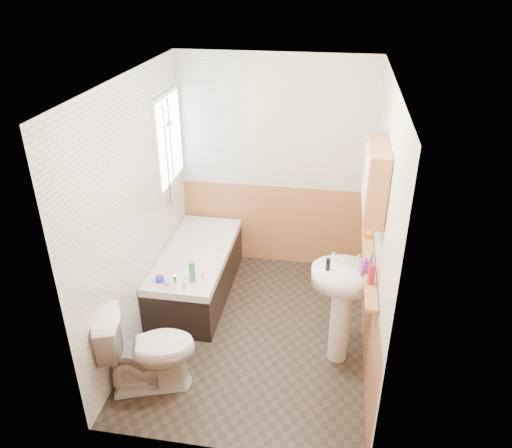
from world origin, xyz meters
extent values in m
plane|color=black|center=(0.00, 0.00, 0.00)|extent=(2.80, 2.80, 0.00)
plane|color=white|center=(0.00, 0.00, 2.50)|extent=(2.80, 2.80, 0.00)
cube|color=beige|center=(0.00, 1.41, 1.25)|extent=(2.20, 0.02, 2.50)
cube|color=beige|center=(0.00, -1.41, 1.25)|extent=(2.20, 0.02, 2.50)
cube|color=beige|center=(-1.11, 0.00, 1.25)|extent=(0.02, 2.80, 2.50)
cube|color=beige|center=(1.11, 0.00, 1.25)|extent=(0.02, 2.80, 2.50)
cube|color=#C17C4F|center=(1.09, 0.00, 0.50)|extent=(0.01, 2.80, 1.00)
cube|color=#C17C4F|center=(0.00, -1.39, 0.50)|extent=(2.20, 0.01, 1.00)
cube|color=#C17C4F|center=(0.00, 1.39, 0.50)|extent=(2.20, 0.01, 1.00)
cube|color=white|center=(-1.09, 0.00, 1.25)|extent=(0.01, 2.80, 2.50)
cube|color=white|center=(-0.73, 1.39, 1.75)|extent=(0.75, 0.01, 1.50)
cube|color=white|center=(-1.07, 0.95, 1.65)|extent=(0.03, 0.79, 0.99)
cube|color=white|center=(-1.05, 0.95, 1.65)|extent=(0.01, 0.70, 0.90)
cube|color=white|center=(-1.05, 0.95, 1.65)|extent=(0.01, 0.04, 0.90)
cube|color=black|center=(-0.73, 0.55, 0.24)|extent=(0.70, 1.60, 0.47)
cube|color=white|center=(-0.73, 0.55, 0.51)|extent=(0.70, 1.60, 0.08)
cube|color=white|center=(-0.73, 0.55, 0.50)|extent=(0.56, 1.46, 0.04)
cylinder|color=silver|center=(-0.73, -0.14, 0.62)|extent=(0.04, 0.04, 0.14)
sphere|color=silver|center=(-0.82, -0.14, 0.59)|extent=(0.06, 0.06, 0.06)
sphere|color=silver|center=(-0.64, -0.14, 0.59)|extent=(0.06, 0.06, 0.06)
cylinder|color=silver|center=(-1.05, 0.79, 1.51)|extent=(0.02, 0.02, 1.11)
cylinder|color=silver|center=(-1.05, 0.79, 1.00)|extent=(0.04, 0.04, 0.02)
cylinder|color=silver|center=(-1.05, 0.79, 2.02)|extent=(0.04, 0.04, 0.02)
cylinder|color=silver|center=(-1.00, 0.79, 1.88)|extent=(0.06, 0.07, 0.08)
imported|color=white|center=(-0.76, -0.85, 0.40)|extent=(0.91, 0.69, 0.79)
cylinder|color=white|center=(0.84, -0.23, 0.40)|extent=(0.19, 0.19, 0.80)
ellipsoid|color=white|center=(0.84, -0.23, 0.91)|extent=(0.58, 0.46, 0.15)
cylinder|color=silver|center=(0.73, -0.12, 1.03)|extent=(0.03, 0.03, 0.08)
cylinder|color=silver|center=(0.95, -0.12, 1.03)|extent=(0.03, 0.03, 0.08)
cylinder|color=silver|center=(0.84, -0.14, 1.06)|extent=(0.02, 0.11, 0.09)
cube|color=#C17C4F|center=(1.04, -0.12, 1.00)|extent=(0.10, 1.36, 0.03)
cube|color=#C17C4F|center=(1.02, -0.09, 1.77)|extent=(0.16, 0.65, 0.59)
cube|color=silver|center=(0.93, -0.25, 1.77)|extent=(0.01, 0.25, 0.44)
cube|color=silver|center=(0.93, 0.07, 1.77)|extent=(0.01, 0.25, 0.44)
cylinder|color=maroon|center=(1.04, -0.46, 1.10)|extent=(0.07, 0.07, 0.18)
cone|color=#19339E|center=(1.04, -0.30, 1.13)|extent=(0.05, 0.05, 0.23)
cylinder|color=orange|center=(1.04, 0.31, 1.04)|extent=(0.09, 0.09, 0.05)
imported|color=purple|center=(1.00, -0.29, 1.02)|extent=(0.12, 0.19, 0.08)
cylinder|color=black|center=(0.69, -0.27, 1.04)|extent=(0.05, 0.05, 0.11)
cube|color=#388447|center=(-0.60, -0.02, 0.66)|extent=(0.07, 0.05, 0.22)
cylinder|color=#19339E|center=(-0.92, -0.07, 0.58)|extent=(0.10, 0.10, 0.05)
cylinder|color=silver|center=(-0.51, 0.05, 0.59)|extent=(0.03, 0.03, 0.08)
camera|label=1|loc=(0.68, -3.90, 3.32)|focal=35.00mm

